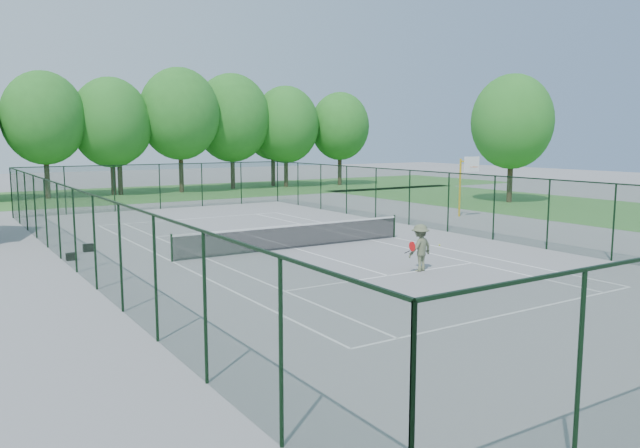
# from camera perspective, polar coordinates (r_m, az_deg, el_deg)

# --- Properties ---
(ground) EXTENTS (140.00, 140.00, 0.00)m
(ground) POSITION_cam_1_polar(r_m,az_deg,el_deg) (27.01, -2.28, -2.24)
(ground) COLOR gray
(ground) RESTS_ON ground
(grass_far) EXTENTS (80.00, 16.00, 0.01)m
(grass_far) POSITION_cam_1_polar(r_m,az_deg,el_deg) (54.85, -18.31, 2.53)
(grass_far) COLOR #438536
(grass_far) RESTS_ON ground
(grass_side) EXTENTS (14.00, 40.00, 0.01)m
(grass_side) POSITION_cam_1_polar(r_m,az_deg,el_deg) (46.35, 21.53, 1.46)
(grass_side) COLOR #438536
(grass_side) RESTS_ON ground
(court_lines) EXTENTS (11.05, 23.85, 0.01)m
(court_lines) POSITION_cam_1_polar(r_m,az_deg,el_deg) (27.01, -2.28, -2.23)
(court_lines) COLOR white
(court_lines) RESTS_ON ground
(tennis_net) EXTENTS (11.08, 0.08, 1.10)m
(tennis_net) POSITION_cam_1_polar(r_m,az_deg,el_deg) (26.92, -2.29, -1.03)
(tennis_net) COLOR black
(tennis_net) RESTS_ON ground
(fence_enclosure) EXTENTS (18.05, 36.05, 3.02)m
(fence_enclosure) POSITION_cam_1_polar(r_m,az_deg,el_deg) (26.78, -2.30, 1.05)
(fence_enclosure) COLOR #193520
(fence_enclosure) RESTS_ON ground
(tree_line_far) EXTENTS (39.40, 6.40, 9.70)m
(tree_line_far) POSITION_cam_1_polar(r_m,az_deg,el_deg) (54.66, -18.59, 8.79)
(tree_line_far) COLOR #3B2E1D
(tree_line_far) RESTS_ON ground
(basketball_goal) EXTENTS (1.20, 1.43, 3.65)m
(basketball_goal) POSITION_cam_1_polar(r_m,az_deg,el_deg) (38.32, 13.23, 4.42)
(basketball_goal) COLOR gold
(basketball_goal) RESTS_ON ground
(tree_side) EXTENTS (5.92, 5.92, 9.37)m
(tree_side) POSITION_cam_1_polar(r_m,az_deg,el_deg) (48.12, 17.17, 8.92)
(tree_side) COLOR #3B2E1D
(tree_side) RESTS_ON ground
(sports_bag_a) EXTENTS (0.37, 0.22, 0.29)m
(sports_bag_a) POSITION_cam_1_polar(r_m,az_deg,el_deg) (26.23, -21.80, -2.78)
(sports_bag_a) COLOR black
(sports_bag_a) RESTS_ON ground
(sports_bag_b) EXTENTS (0.42, 0.27, 0.32)m
(sports_bag_b) POSITION_cam_1_polar(r_m,az_deg,el_deg) (27.98, -20.41, -2.05)
(sports_bag_b) COLOR black
(sports_bag_b) RESTS_ON ground
(tennis_player) EXTENTS (2.21, 0.84, 1.70)m
(tennis_player) POSITION_cam_1_polar(r_m,az_deg,el_deg) (22.59, 9.14, -2.15)
(tennis_player) COLOR #5E6648
(tennis_player) RESTS_ON ground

